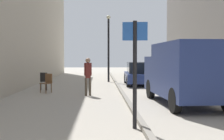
% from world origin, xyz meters
% --- Properties ---
extents(ground_plane, '(80.00, 80.00, 0.00)m').
position_xyz_m(ground_plane, '(0.00, 12.00, 0.00)').
color(ground_plane, '#A8A093').
extents(kerb_strip, '(0.16, 40.00, 0.12)m').
position_xyz_m(kerb_strip, '(1.58, 12.00, 0.06)').
color(kerb_strip, gray).
rests_on(kerb_strip, ground_plane).
extents(pedestrian_main_foreground, '(0.34, 0.22, 1.72)m').
position_xyz_m(pedestrian_main_foreground, '(-0.02, 11.42, 0.99)').
color(pedestrian_main_foreground, brown).
rests_on(pedestrian_main_foreground, ground_plane).
extents(delivery_van, '(2.16, 5.10, 2.25)m').
position_xyz_m(delivery_van, '(3.62, 8.77, 1.21)').
color(delivery_van, navy).
rests_on(delivery_van, ground_plane).
extents(parked_car, '(1.95, 4.26, 1.45)m').
position_xyz_m(parked_car, '(3.04, 16.73, 0.71)').
color(parked_car, navy).
rests_on(parked_car, ground_plane).
extents(street_sign_post, '(0.60, 0.10, 2.60)m').
position_xyz_m(street_sign_post, '(1.37, 5.16, 1.55)').
color(street_sign_post, black).
rests_on(street_sign_post, ground_plane).
extents(lamp_post, '(0.28, 0.28, 4.76)m').
position_xyz_m(lamp_post, '(1.12, 19.19, 2.72)').
color(lamp_post, black).
rests_on(lamp_post, ground_plane).
extents(cafe_chair_near_window, '(0.59, 0.59, 0.94)m').
position_xyz_m(cafe_chair_near_window, '(-2.41, 13.91, 0.55)').
color(cafe_chair_near_window, black).
rests_on(cafe_chair_near_window, ground_plane).
extents(cafe_chair_by_doorway, '(0.61, 0.61, 0.94)m').
position_xyz_m(cafe_chair_by_doorway, '(-2.09, 12.71, 0.55)').
color(cafe_chair_by_doorway, brown).
rests_on(cafe_chair_by_doorway, ground_plane).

